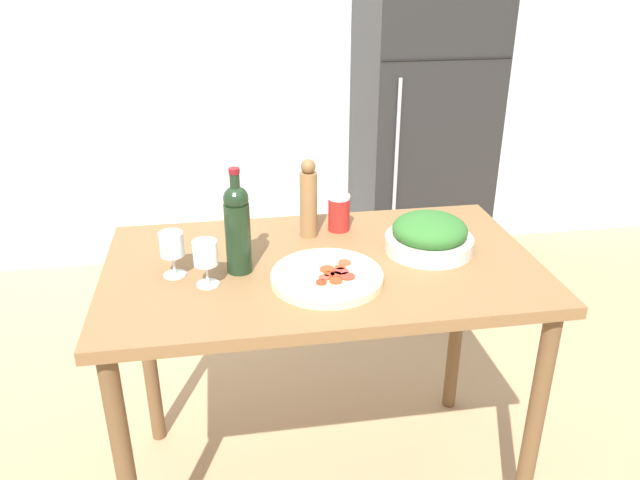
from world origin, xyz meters
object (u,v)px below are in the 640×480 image
at_px(wine_glass_far, 172,247).
at_px(salt_canister, 339,213).
at_px(wine_glass_near, 206,255).
at_px(pepper_mill, 308,200).
at_px(salad_bowl, 429,235).
at_px(refrigerator, 421,123).
at_px(homemade_pizza, 327,276).
at_px(wine_bottle, 237,227).

relative_size(wine_glass_far, salt_canister, 1.09).
relative_size(wine_glass_near, pepper_mill, 0.51).
height_order(salad_bowl, salt_canister, salt_canister).
distance_m(refrigerator, pepper_mill, 1.68).
distance_m(wine_glass_near, wine_glass_far, 0.13).
bearing_deg(homemade_pizza, salt_canister, 74.01).
height_order(pepper_mill, salad_bowl, pepper_mill).
relative_size(refrigerator, wine_glass_far, 13.12).
bearing_deg(homemade_pizza, pepper_mill, 90.96).
bearing_deg(wine_glass_near, homemade_pizza, -6.01).
height_order(wine_bottle, homemade_pizza, wine_bottle).
height_order(wine_bottle, wine_glass_far, wine_bottle).
relative_size(wine_bottle, wine_glass_far, 2.34).
distance_m(salad_bowl, salt_canister, 0.34).
relative_size(refrigerator, wine_bottle, 5.60).
height_order(salad_bowl, homemade_pizza, salad_bowl).
xyz_separation_m(wine_bottle, wine_glass_far, (-0.20, 0.00, -0.05)).
bearing_deg(pepper_mill, wine_glass_far, -153.08).
xyz_separation_m(wine_bottle, pepper_mill, (0.25, 0.23, -0.02)).
distance_m(wine_glass_near, salad_bowl, 0.74).
distance_m(wine_glass_far, salt_canister, 0.62).
xyz_separation_m(pepper_mill, homemade_pizza, (0.01, -0.34, -0.12)).
relative_size(pepper_mill, homemade_pizza, 0.82).
relative_size(salad_bowl, homemade_pizza, 0.85).
bearing_deg(refrigerator, salt_canister, -118.17).
xyz_separation_m(pepper_mill, salt_canister, (0.11, 0.03, -0.07)).
distance_m(wine_glass_near, pepper_mill, 0.47).
xyz_separation_m(wine_bottle, homemade_pizza, (0.26, -0.11, -0.13)).
height_order(refrigerator, salad_bowl, refrigerator).
xyz_separation_m(wine_glass_near, pepper_mill, (0.35, 0.31, 0.04)).
distance_m(refrigerator, wine_glass_far, 2.12).
relative_size(wine_glass_far, homemade_pizza, 0.42).
relative_size(wine_bottle, salt_canister, 2.55).
bearing_deg(homemade_pizza, salad_bowl, 23.15).
height_order(wine_bottle, wine_glass_near, wine_bottle).
relative_size(refrigerator, homemade_pizza, 5.50).
bearing_deg(wine_bottle, refrigerator, 56.18).
distance_m(wine_glass_far, salad_bowl, 0.83).
height_order(wine_glass_far, salad_bowl, wine_glass_far).
bearing_deg(pepper_mill, homemade_pizza, -89.04).
bearing_deg(salt_canister, pepper_mill, -164.25).
bearing_deg(salt_canister, wine_glass_near, -143.88).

